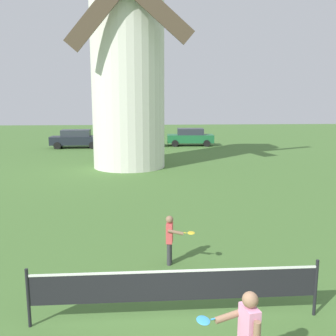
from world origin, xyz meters
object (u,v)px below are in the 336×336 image
(tennis_net, at_px, (176,286))
(parked_car_black, at_px, (76,138))
(parked_car_mustard, at_px, (136,138))
(parked_car_green, at_px, (190,137))
(windmill, at_px, (128,52))
(player_far, at_px, (170,237))
(player_near, at_px, (247,336))

(tennis_net, bearing_deg, parked_car_black, 103.22)
(parked_car_black, height_order, parked_car_mustard, same)
(parked_car_green, bearing_deg, parked_car_mustard, -172.84)
(tennis_net, distance_m, parked_car_mustard, 26.69)
(windmill, relative_size, parked_car_black, 3.16)
(tennis_net, bearing_deg, player_far, 87.83)
(player_far, relative_size, parked_car_green, 0.29)
(windmill, distance_m, player_near, 19.36)
(parked_car_black, bearing_deg, windmill, -63.69)
(tennis_net, bearing_deg, player_near, -64.72)
(player_near, bearing_deg, tennis_net, 115.28)
(windmill, bearing_deg, tennis_net, -85.39)
(windmill, relative_size, parked_car_mustard, 2.97)
(tennis_net, distance_m, parked_car_green, 27.55)
(windmill, distance_m, parked_car_mustard, 11.77)
(player_near, distance_m, parked_car_black, 28.98)
(parked_car_black, distance_m, parked_car_mustard, 5.11)
(player_near, height_order, parked_car_green, parked_car_green)
(windmill, distance_m, player_far, 15.45)
(tennis_net, xyz_separation_m, parked_car_green, (3.82, 27.28, 0.12))
(tennis_net, bearing_deg, parked_car_mustard, 92.36)
(tennis_net, height_order, parked_car_mustard, parked_car_mustard)
(player_near, xyz_separation_m, parked_car_black, (-7.02, 28.12, -0.02))
(windmill, bearing_deg, player_near, -83.29)
(player_near, xyz_separation_m, parked_car_mustard, (-1.92, 28.39, -0.02))
(parked_car_green, bearing_deg, windmill, -115.65)
(parked_car_black, bearing_deg, parked_car_green, 5.10)
(windmill, height_order, player_far, windmill)
(windmill, xyz_separation_m, player_far, (1.43, -14.11, -6.12))
(parked_car_mustard, bearing_deg, player_far, -87.18)
(tennis_net, height_order, player_near, player_near)
(player_near, relative_size, player_far, 1.19)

